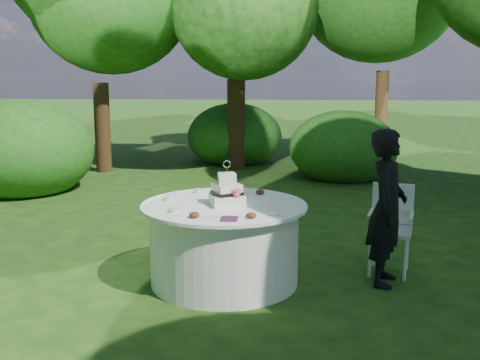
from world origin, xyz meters
name	(u,v)px	position (x,y,z in m)	size (l,w,h in m)	color
ground	(225,282)	(0.00, 0.00, 0.00)	(80.00, 80.00, 0.00)	#13370F
napkins	(229,219)	(0.11, -0.58, 0.78)	(0.14, 0.14, 0.02)	#4B203E
feather_plume	(198,215)	(-0.17, -0.47, 0.78)	(0.48, 0.07, 0.01)	white
guest	(387,208)	(1.52, 0.11, 0.74)	(0.54, 0.35, 1.48)	black
table	(224,243)	(0.00, 0.00, 0.39)	(1.56, 1.56, 0.77)	silver
cake	(227,193)	(0.03, -0.04, 0.88)	(0.37, 0.37, 0.42)	white
chair	(391,221)	(1.63, 0.46, 0.52)	(0.50, 0.50, 0.88)	silver
votives	(203,202)	(-0.19, -0.04, 0.79)	(1.13, 0.95, 0.04)	silver
petal_cups	(237,206)	(0.14, -0.20, 0.79)	(0.59, 1.09, 0.05)	#562D16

